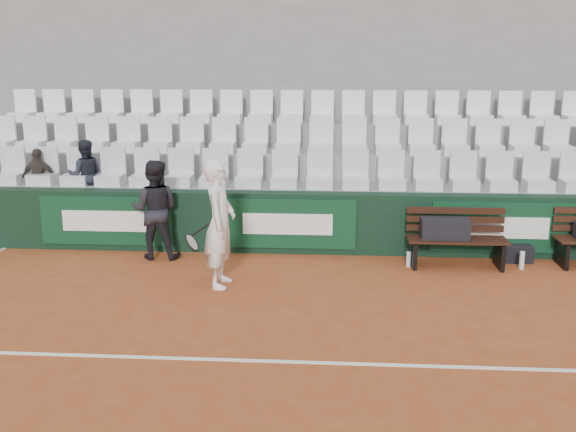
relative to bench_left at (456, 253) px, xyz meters
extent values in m
plane|color=#A14B24|center=(-2.43, -3.38, -0.23)|extent=(80.00, 80.00, 0.00)
cube|color=white|center=(-2.43, -3.38, -0.22)|extent=(18.00, 0.06, 0.01)
cube|color=black|center=(-2.43, 0.62, 0.28)|extent=(18.00, 0.30, 1.00)
cube|color=#0C381E|center=(-5.63, 0.45, 0.30)|extent=(2.20, 0.04, 0.82)
cube|color=#0C381E|center=(-2.63, 0.45, 0.30)|extent=(2.20, 0.04, 0.82)
cube|color=#0C381E|center=(0.77, 0.45, 0.30)|extent=(2.20, 0.04, 0.82)
cube|color=gray|center=(-2.43, 1.25, 0.28)|extent=(18.00, 0.95, 1.00)
cube|color=gray|center=(-2.43, 2.20, 0.50)|extent=(18.00, 0.95, 1.45)
cube|color=gray|center=(-2.43, 3.15, 0.72)|extent=(18.00, 0.95, 1.90)
cube|color=gray|center=(-2.43, 3.77, 1.98)|extent=(18.00, 0.30, 4.40)
cube|color=silver|center=(-2.43, 1.07, 1.09)|extent=(11.90, 0.44, 0.63)
cube|color=white|center=(-2.43, 2.02, 1.54)|extent=(11.90, 0.44, 0.63)
cube|color=white|center=(-2.43, 2.97, 1.99)|extent=(11.90, 0.44, 0.63)
cube|color=black|center=(0.00, 0.00, 0.00)|extent=(1.50, 0.56, 0.45)
cube|color=black|center=(-0.19, -0.01, 0.38)|extent=(0.72, 0.31, 0.31)
cube|color=black|center=(1.02, 0.32, -0.09)|extent=(0.44, 0.28, 0.26)
cylinder|color=silver|center=(-0.73, -0.05, -0.11)|extent=(0.07, 0.07, 0.24)
cylinder|color=silver|center=(0.98, -0.06, -0.09)|extent=(0.08, 0.08, 0.27)
imported|color=white|center=(-3.46, -1.07, 0.68)|extent=(0.45, 0.67, 1.80)
torus|color=black|center=(-3.86, -1.07, 0.40)|extent=(0.19, 0.30, 0.26)
cylinder|color=black|center=(-3.73, -1.07, 0.58)|extent=(0.26, 0.03, 0.20)
imported|color=black|center=(-4.71, 0.15, 0.57)|extent=(0.78, 0.61, 1.59)
imported|color=#342E29|center=(-7.02, 1.12, 1.31)|extent=(0.63, 0.29, 1.06)
imported|color=#1D212C|center=(-6.19, 1.12, 1.38)|extent=(0.70, 0.62, 1.22)
camera|label=1|loc=(-1.94, -9.57, 2.89)|focal=40.00mm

